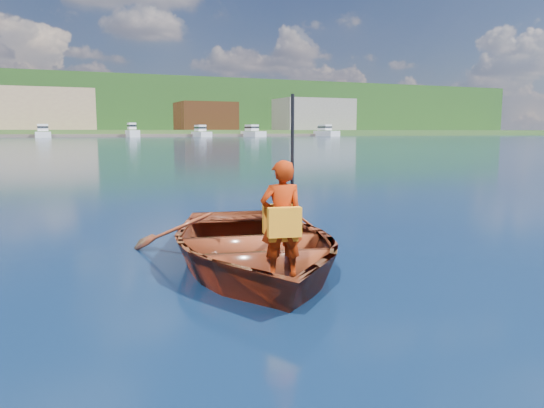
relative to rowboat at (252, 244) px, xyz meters
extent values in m
plane|color=#162141|center=(0.98, 0.93, -0.27)|extent=(600.00, 600.00, 0.00)
imported|color=brown|center=(0.00, 0.00, 0.00)|extent=(3.55, 4.48, 0.84)
imported|color=#A62606|center=(-0.01, -0.91, 0.44)|extent=(0.49, 0.37, 1.22)
cube|color=orange|center=(-0.03, -1.03, 0.43)|extent=(0.35, 0.16, 0.30)
cube|color=orange|center=(0.01, -0.79, 0.43)|extent=(0.35, 0.14, 0.30)
cube|color=orange|center=(-0.01, -0.91, 0.25)|extent=(0.33, 0.27, 0.05)
cylinder|color=black|center=(0.16, -0.79, 0.77)|extent=(0.04, 0.04, 1.88)
cube|color=#425926|center=(0.98, 190.93, 0.73)|extent=(400.00, 80.00, 2.00)
cube|color=#24481B|center=(0.98, 240.93, 10.73)|extent=(400.00, 100.00, 22.00)
cube|color=brown|center=(0.29, 148.93, 0.13)|extent=(160.04, 6.61, 0.80)
cube|color=tan|center=(-4.02, 165.93, 7.73)|extent=(30.00, 16.00, 12.00)
cube|color=brown|center=(45.98, 165.93, 6.23)|extent=(18.00, 16.00, 9.00)
cube|color=gray|center=(85.98, 165.93, 7.23)|extent=(26.00, 16.00, 11.00)
cube|color=white|center=(-3.38, 143.93, 0.39)|extent=(3.66, 13.06, 1.63)
cube|color=white|center=(-3.38, 145.24, 2.27)|extent=(2.56, 5.88, 1.80)
cube|color=black|center=(-3.38, 145.24, 2.37)|extent=(2.63, 6.14, 0.50)
cube|color=white|center=(19.09, 143.93, 0.57)|extent=(2.68, 9.59, 2.10)
cube|color=white|center=(19.09, 144.89, 2.74)|extent=(1.88, 4.31, 1.80)
cube|color=black|center=(19.09, 144.89, 2.84)|extent=(1.93, 4.51, 0.50)
cube|color=white|center=(38.50, 143.93, 0.37)|extent=(3.19, 11.38, 1.61)
cube|color=white|center=(38.50, 145.07, 2.24)|extent=(2.23, 5.12, 1.80)
cube|color=black|center=(38.50, 145.07, 2.34)|extent=(2.29, 5.35, 0.50)
cube|color=white|center=(54.48, 143.93, 0.43)|extent=(3.51, 12.54, 1.75)
cube|color=white|center=(54.48, 145.19, 2.39)|extent=(2.46, 5.64, 1.80)
cube|color=black|center=(54.48, 145.19, 2.49)|extent=(2.53, 5.89, 0.50)
cube|color=white|center=(79.33, 143.93, 0.49)|extent=(3.28, 11.72, 1.90)
cube|color=white|center=(79.33, 145.11, 2.53)|extent=(2.30, 5.27, 1.80)
cube|color=black|center=(79.33, 145.11, 2.63)|extent=(2.36, 5.51, 0.50)
cylinder|color=#382314|center=(61.15, 196.43, 4.63)|extent=(0.80, 0.80, 3.59)
sphere|color=#1F5B1E|center=(61.15, 196.43, 9.42)|extent=(6.71, 6.71, 6.71)
cylinder|color=#382314|center=(-0.69, 195.95, 4.82)|extent=(0.80, 0.80, 4.17)
sphere|color=#1F5B1E|center=(-0.69, 195.95, 10.38)|extent=(7.79, 7.79, 7.79)
cylinder|color=#382314|center=(-8.98, 256.84, 16.15)|extent=(0.80, 0.80, 2.48)
sphere|color=#1F5B1E|center=(-8.98, 256.84, 19.46)|extent=(4.63, 4.63, 4.63)
cylinder|color=#382314|center=(148.21, 249.65, 14.68)|extent=(0.80, 0.80, 2.41)
sphere|color=#1F5B1E|center=(148.21, 249.65, 17.89)|extent=(4.50, 4.50, 4.50)
cylinder|color=#382314|center=(18.10, 241.24, 13.07)|extent=(0.80, 0.80, 2.54)
sphere|color=#1F5B1E|center=(18.10, 241.24, 16.46)|extent=(4.75, 4.75, 4.75)
cylinder|color=#382314|center=(31.55, 225.89, 10.43)|extent=(0.80, 0.80, 3.41)
sphere|color=#1F5B1E|center=(31.55, 225.89, 14.97)|extent=(6.36, 6.36, 6.36)
cylinder|color=#382314|center=(166.82, 257.63, 17.13)|extent=(0.80, 0.80, 4.12)
sphere|color=#1F5B1E|center=(166.82, 257.63, 22.62)|extent=(7.68, 7.68, 7.68)
cylinder|color=#382314|center=(63.62, 205.40, 6.70)|extent=(0.80, 0.80, 4.15)
sphere|color=#1F5B1E|center=(63.62, 205.40, 12.23)|extent=(7.74, 7.74, 7.74)
cylinder|color=#382314|center=(0.89, 256.76, 16.78)|extent=(0.80, 0.80, 3.78)
sphere|color=#1F5B1E|center=(0.89, 256.76, 21.82)|extent=(7.05, 7.05, 7.05)
cylinder|color=#382314|center=(138.54, 208.92, 7.13)|extent=(0.80, 0.80, 3.59)
sphere|color=#1F5B1E|center=(138.54, 208.92, 11.92)|extent=(6.71, 6.71, 6.71)
cylinder|color=#382314|center=(139.69, 207.05, 6.65)|extent=(0.80, 0.80, 3.39)
sphere|color=#1F5B1E|center=(139.69, 207.05, 11.18)|extent=(6.33, 6.33, 6.33)
cylinder|color=#382314|center=(91.78, 240.91, 13.52)|extent=(0.80, 0.80, 3.58)
sphere|color=#1F5B1E|center=(91.78, 240.91, 18.29)|extent=(6.68, 6.68, 6.68)
cylinder|color=#382314|center=(87.42, 280.60, 21.55)|extent=(0.80, 0.80, 3.77)
sphere|color=#1F5B1E|center=(87.42, 280.60, 26.58)|extent=(7.04, 7.04, 7.04)
cylinder|color=#382314|center=(149.44, 250.10, 15.21)|extent=(0.80, 0.80, 3.29)
sphere|color=#1F5B1E|center=(149.44, 250.10, 19.60)|extent=(6.15, 6.15, 6.15)
cylinder|color=#382314|center=(103.57, 209.57, 6.81)|extent=(0.80, 0.80, 2.71)
sphere|color=#1F5B1E|center=(103.57, 209.57, 10.42)|extent=(5.05, 5.05, 5.05)
camera|label=1|loc=(-2.17, -5.80, 1.34)|focal=35.00mm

